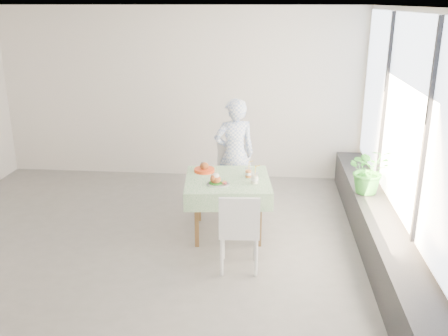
# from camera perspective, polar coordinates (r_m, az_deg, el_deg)

# --- Properties ---
(floor) EXTENTS (6.00, 6.00, 0.00)m
(floor) POSITION_cam_1_polar(r_m,az_deg,el_deg) (6.45, -8.60, -7.96)
(floor) COLOR #63615E
(floor) RESTS_ON ground
(ceiling) EXTENTS (6.00, 6.00, 0.00)m
(ceiling) POSITION_cam_1_polar(r_m,az_deg,el_deg) (5.79, -9.99, 17.73)
(ceiling) COLOR white
(ceiling) RESTS_ON ground
(wall_back) EXTENTS (6.00, 0.02, 2.80)m
(wall_back) POSITION_cam_1_polar(r_m,az_deg,el_deg) (8.35, -5.03, 8.44)
(wall_back) COLOR silver
(wall_back) RESTS_ON ground
(wall_front) EXTENTS (6.00, 0.02, 2.80)m
(wall_front) POSITION_cam_1_polar(r_m,az_deg,el_deg) (3.72, -18.67, -5.51)
(wall_front) COLOR silver
(wall_front) RESTS_ON ground
(wall_right) EXTENTS (0.02, 5.00, 2.80)m
(wall_right) POSITION_cam_1_polar(r_m,az_deg,el_deg) (5.98, 19.90, 3.32)
(wall_right) COLOR silver
(wall_right) RESTS_ON ground
(window_pane) EXTENTS (0.01, 4.80, 2.18)m
(window_pane) POSITION_cam_1_polar(r_m,az_deg,el_deg) (5.91, 19.89, 5.67)
(window_pane) COLOR #D1E0F9
(window_pane) RESTS_ON ground
(window_ledge) EXTENTS (0.40, 4.80, 0.50)m
(window_ledge) POSITION_cam_1_polar(r_m,az_deg,el_deg) (6.31, 17.00, -6.72)
(window_ledge) COLOR black
(window_ledge) RESTS_ON ground
(cafe_table) EXTENTS (1.14, 1.14, 0.74)m
(cafe_table) POSITION_cam_1_polar(r_m,az_deg,el_deg) (6.35, 0.41, -3.62)
(cafe_table) COLOR brown
(cafe_table) RESTS_ON ground
(chair_far) EXTENTS (0.46, 0.46, 0.90)m
(chair_far) POSITION_cam_1_polar(r_m,az_deg,el_deg) (7.21, 0.68, -2.40)
(chair_far) COLOR white
(chair_far) RESTS_ON ground
(chair_near) EXTENTS (0.46, 0.46, 0.92)m
(chair_near) POSITION_cam_1_polar(r_m,az_deg,el_deg) (5.60, 1.74, -8.80)
(chair_near) COLOR white
(chair_near) RESTS_ON ground
(diner) EXTENTS (0.68, 0.55, 1.61)m
(diner) POSITION_cam_1_polar(r_m,az_deg,el_deg) (7.02, 1.20, 1.54)
(diner) COLOR #8199CF
(diner) RESTS_ON ground
(main_dish) EXTENTS (0.28, 0.28, 0.15)m
(main_dish) POSITION_cam_1_polar(r_m,az_deg,el_deg) (6.03, -0.83, -1.49)
(main_dish) COLOR white
(main_dish) RESTS_ON cafe_table
(juice_cup_orange) EXTENTS (0.09, 0.09, 0.26)m
(juice_cup_orange) POSITION_cam_1_polar(r_m,az_deg,el_deg) (6.28, 2.81, -0.56)
(juice_cup_orange) COLOR white
(juice_cup_orange) RESTS_ON cafe_table
(juice_cup_lemonade) EXTENTS (0.10, 0.10, 0.27)m
(juice_cup_lemonade) POSITION_cam_1_polar(r_m,az_deg,el_deg) (6.08, 3.51, -1.21)
(juice_cup_lemonade) COLOR white
(juice_cup_lemonade) RESTS_ON cafe_table
(second_dish) EXTENTS (0.27, 0.27, 0.13)m
(second_dish) POSITION_cam_1_polar(r_m,az_deg,el_deg) (6.50, -2.26, -0.11)
(second_dish) COLOR red
(second_dish) RESTS_ON cafe_table
(potted_plant) EXTENTS (0.60, 0.54, 0.62)m
(potted_plant) POSITION_cam_1_polar(r_m,az_deg,el_deg) (6.63, 16.28, -0.21)
(potted_plant) COLOR #277025
(potted_plant) RESTS_ON window_ledge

